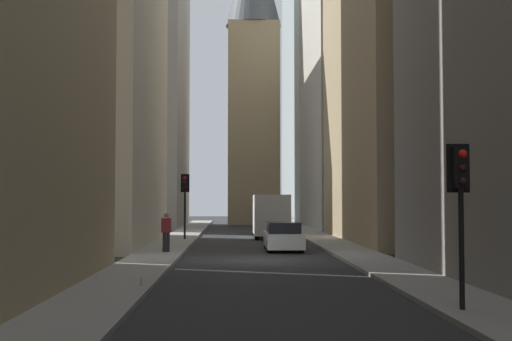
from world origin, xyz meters
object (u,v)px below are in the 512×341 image
Objects in this scene: sedan_white at (283,237)px; discarded_bottle at (141,282)px; delivery_truck at (270,215)px; traffic_light_midblock at (185,191)px; pedestrian at (166,230)px; traffic_light_foreground at (461,187)px.

sedan_white is 15.93× the size of discarded_bottle.
delivery_truck reaches higher than sedan_white.
pedestrian is (-9.17, 0.16, -1.91)m from traffic_light_midblock.
traffic_light_midblock is at bearing 38.18° from sedan_white.
discarded_bottle is at bearing 62.19° from traffic_light_foreground.
pedestrian is (15.61, 8.13, -1.71)m from traffic_light_foreground.
sedan_white is at bearing -67.78° from pedestrian.
traffic_light_foreground is at bearing -117.81° from discarded_bottle.
sedan_white is 1.09× the size of traffic_light_midblock.
delivery_truck is 25.46m from discarded_bottle.
sedan_white reaches higher than discarded_bottle.
traffic_light_midblock is 14.59× the size of discarded_bottle.
traffic_light_midblock reaches higher than sedan_white.
traffic_light_midblock is 20.94m from discarded_bottle.
delivery_truck is at bearing -11.54° from discarded_bottle.
delivery_truck is 7.01m from traffic_light_midblock.
traffic_light_midblock is (6.89, 5.42, 2.37)m from sedan_white.
sedan_white is at bearing 180.00° from delivery_truck.
traffic_light_midblock is 9.37m from pedestrian.
sedan_white is 14.77m from discarded_bottle.
sedan_white is 1.17× the size of traffic_light_foreground.
sedan_white is 18.20m from traffic_light_foreground.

